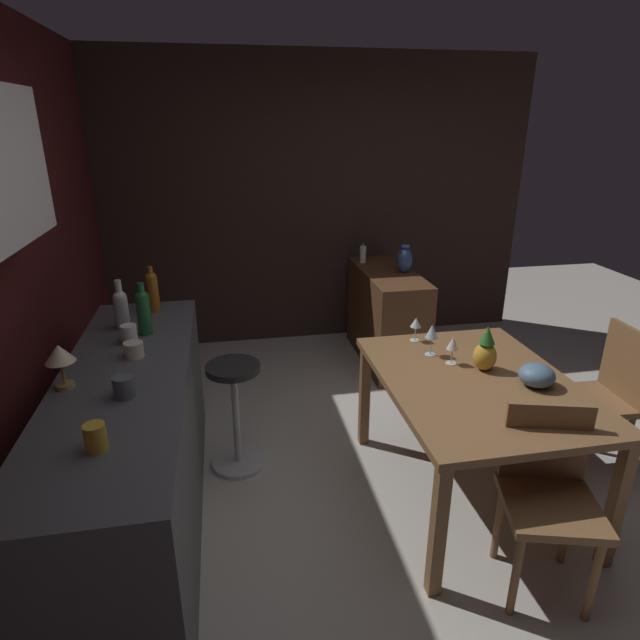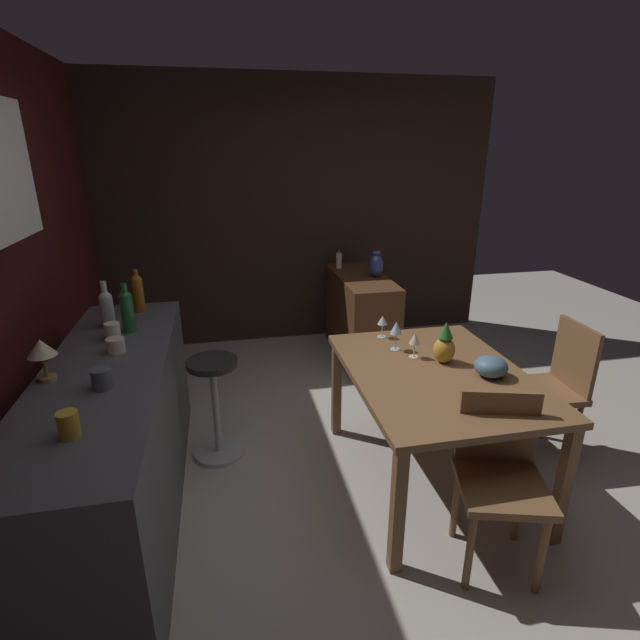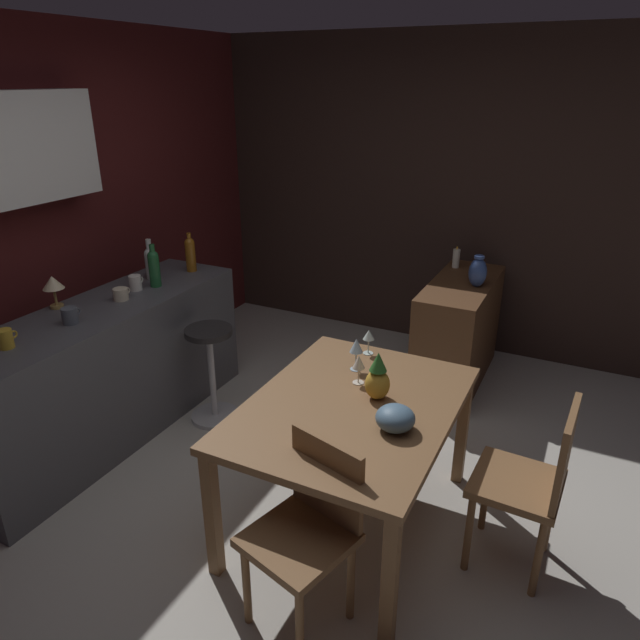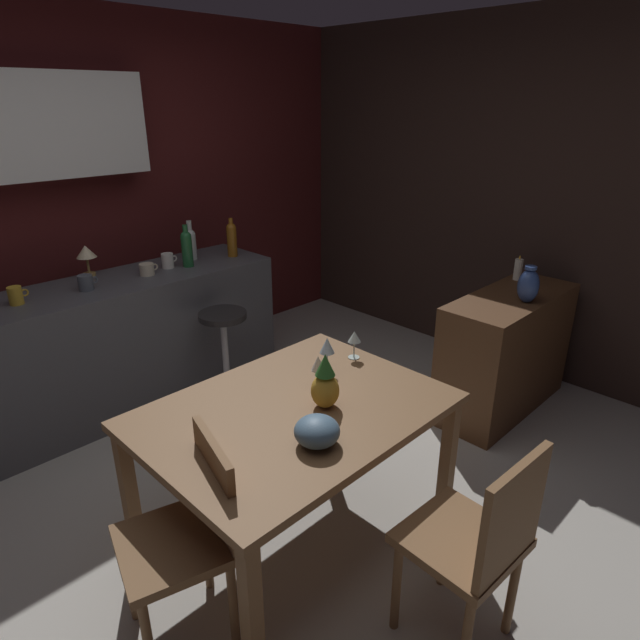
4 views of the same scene
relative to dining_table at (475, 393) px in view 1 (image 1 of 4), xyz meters
name	(u,v)px [view 1 (image 1 of 4)]	position (x,y,z in m)	size (l,w,h in m)	color
ground_plane	(417,497)	(0.01, 0.28, -0.66)	(9.00, 9.00, 0.00)	#B7B2A8
wall_side_right	(297,204)	(2.56, 0.58, 0.64)	(0.10, 4.40, 2.60)	#33231E
dining_table	(475,393)	(0.00, 0.00, 0.00)	(1.32, 0.98, 0.74)	brown
kitchen_counter	(135,453)	(0.09, 1.79, -0.21)	(2.10, 0.60, 0.90)	#4C4C51
sideboard_cabinet	(386,316)	(1.85, -0.10, -0.25)	(1.10, 0.44, 0.82)	#56351E
chair_near_window	(548,491)	(-0.61, -0.07, -0.18)	(0.49, 0.49, 0.86)	brown
chair_by_doorway	(603,394)	(0.10, -0.88, -0.15)	(0.42, 0.42, 0.92)	brown
bar_stool	(236,413)	(0.52, 1.27, -0.29)	(0.34, 0.34, 0.69)	#262323
wine_glass_left	(416,324)	(0.56, 0.14, 0.19)	(0.07, 0.07, 0.15)	silver
wine_glass_right	(432,332)	(0.34, 0.13, 0.22)	(0.07, 0.07, 0.19)	silver
wine_glass_center	(453,344)	(0.21, 0.06, 0.20)	(0.07, 0.07, 0.16)	silver
pineapple_centerpiece	(485,351)	(0.11, -0.09, 0.19)	(0.13, 0.13, 0.26)	gold
fruit_bowl	(537,375)	(-0.12, -0.27, 0.14)	(0.18, 0.18, 0.12)	slate
wine_bottle_clear	(121,307)	(0.70, 1.88, 0.37)	(0.08, 0.08, 0.29)	silver
wine_bottle_amber	(152,290)	(0.96, 1.73, 0.38)	(0.07, 0.07, 0.29)	#8C5114
wine_bottle_green	(144,310)	(0.58, 1.74, 0.38)	(0.08, 0.08, 0.30)	#1E592D
cup_mustard	(95,437)	(-0.54, 1.78, 0.29)	(0.11, 0.08, 0.11)	gold
cup_white	(129,334)	(0.46, 1.81, 0.29)	(0.12, 0.08, 0.10)	white
cup_slate	(124,387)	(-0.15, 1.74, 0.29)	(0.13, 0.09, 0.10)	#515660
cup_cream	(134,350)	(0.27, 1.76, 0.28)	(0.13, 0.10, 0.08)	beige
counter_lamp	(60,357)	(-0.01, 2.02, 0.39)	(0.13, 0.13, 0.21)	#A58447
pillar_candle_tall	(363,254)	(2.18, 0.04, 0.24)	(0.06, 0.06, 0.18)	white
vase_ceramic_blue	(404,260)	(1.79, -0.21, 0.27)	(0.13, 0.13, 0.24)	#334C8C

